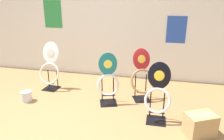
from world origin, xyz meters
name	(u,v)px	position (x,y,z in m)	size (l,w,h in m)	color
wall_back	(106,17)	(0.00, 2.46, 1.30)	(8.00, 0.07, 2.60)	silver
toilet_seat_display_crimson_swirl	(142,77)	(0.91, 1.41, 0.41)	(0.48, 0.43, 0.89)	black
toilet_seat_display_white_plain	(50,69)	(-0.86, 1.48, 0.40)	(0.43, 0.32, 0.91)	black
toilet_seat_display_teal_sax	(108,81)	(0.37, 1.12, 0.40)	(0.39, 0.36, 0.88)	black
toilet_seat_display_jazz_black	(158,95)	(1.19, 0.75, 0.41)	(0.38, 0.28, 0.89)	black
paint_can	(27,96)	(-1.03, 0.90, 0.09)	(0.18, 0.18, 0.18)	silver
storage_box	(200,125)	(1.75, 0.53, 0.15)	(0.45, 0.40, 0.31)	tan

